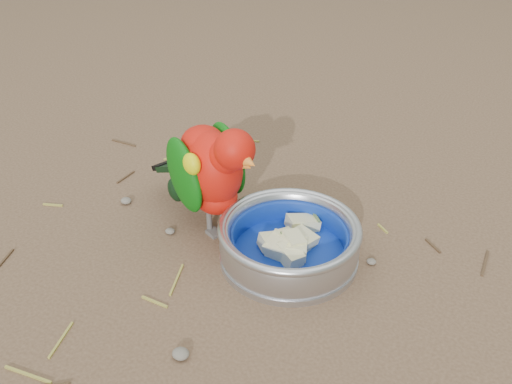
% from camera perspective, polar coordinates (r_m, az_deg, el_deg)
% --- Properties ---
extents(ground, '(60.00, 60.00, 0.00)m').
position_cam_1_polar(ground, '(0.78, 0.60, -10.63)').
color(ground, brown).
extents(food_bowl, '(0.20, 0.20, 0.02)m').
position_cam_1_polar(food_bowl, '(0.84, 3.29, -6.29)').
color(food_bowl, '#B2B2BA').
rests_on(food_bowl, ground).
extents(bowl_wall, '(0.20, 0.20, 0.04)m').
position_cam_1_polar(bowl_wall, '(0.82, 3.36, -4.66)').
color(bowl_wall, '#B2B2BA').
rests_on(bowl_wall, food_bowl).
extents(fruit_wedges, '(0.12, 0.12, 0.03)m').
position_cam_1_polar(fruit_wedges, '(0.83, 3.34, -5.05)').
color(fruit_wedges, beige).
rests_on(fruit_wedges, food_bowl).
extents(lory_parrot, '(0.25, 0.19, 0.18)m').
position_cam_1_polar(lory_parrot, '(0.86, -4.36, 1.48)').
color(lory_parrot, red).
rests_on(lory_parrot, ground).
extents(ground_debris, '(0.90, 0.80, 0.01)m').
position_cam_1_polar(ground_debris, '(0.82, 1.26, -7.93)').
color(ground_debris, '#A1983F').
rests_on(ground_debris, ground).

